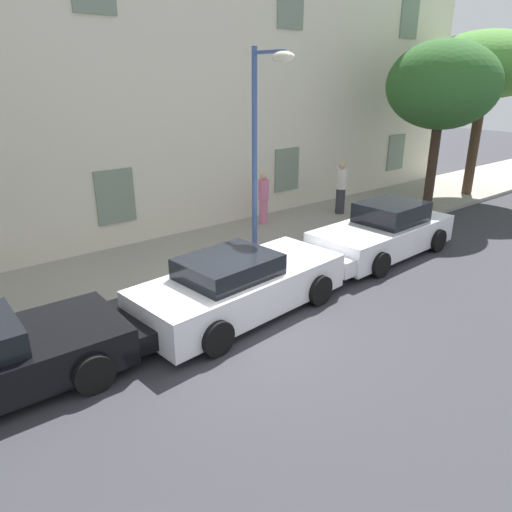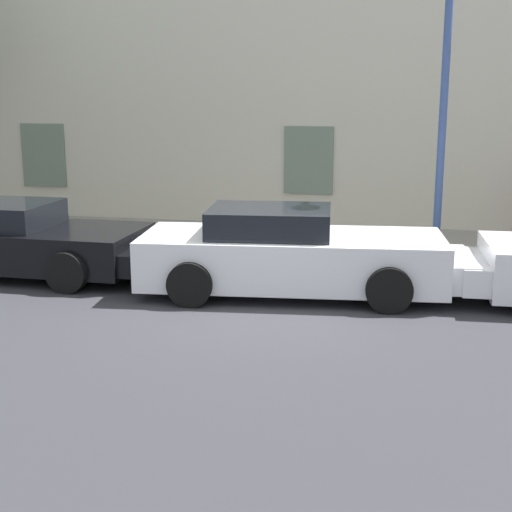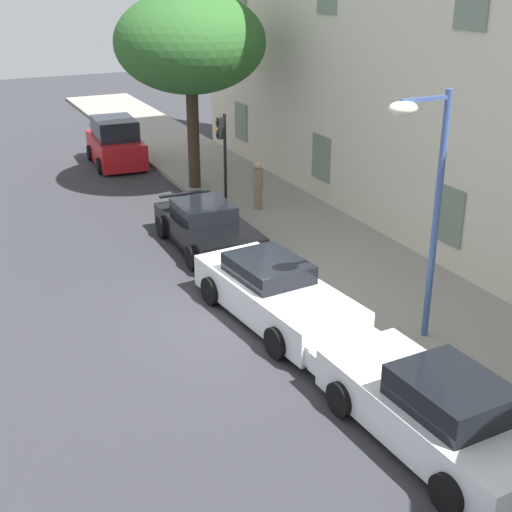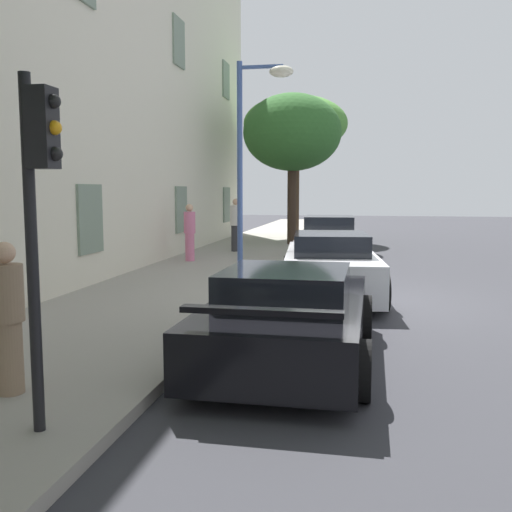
# 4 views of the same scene
# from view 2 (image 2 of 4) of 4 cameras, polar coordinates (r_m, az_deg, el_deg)

# --- Properties ---
(ground_plane) EXTENTS (80.00, 80.00, 0.00)m
(ground_plane) POSITION_cam_2_polar(r_m,az_deg,el_deg) (11.14, 0.16, -3.54)
(ground_plane) COLOR #333338
(sidewalk) EXTENTS (60.00, 3.73, 0.14)m
(sidewalk) POSITION_cam_2_polar(r_m,az_deg,el_deg) (14.87, 3.12, 0.93)
(sidewalk) COLOR gray
(sidewalk) RESTS_ON ground
(sportscar_red_lead) EXTENTS (4.64, 2.17, 1.25)m
(sportscar_red_lead) POSITION_cam_2_polar(r_m,az_deg,el_deg) (13.20, -17.29, 1.03)
(sportscar_red_lead) COLOR black
(sportscar_red_lead) RESTS_ON ground
(sportscar_yellow_flank) EXTENTS (5.25, 2.38, 1.35)m
(sportscar_yellow_flank) POSITION_cam_2_polar(r_m,az_deg,el_deg) (11.46, 3.73, 0.02)
(sportscar_yellow_flank) COLOR white
(sportscar_yellow_flank) RESTS_ON ground
(street_lamp) EXTENTS (0.44, 1.42, 5.26)m
(street_lamp) POSITION_cam_2_polar(r_m,az_deg,el_deg) (13.07, 14.78, 15.37)
(street_lamp) COLOR #3F5999
(street_lamp) RESTS_ON sidewalk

